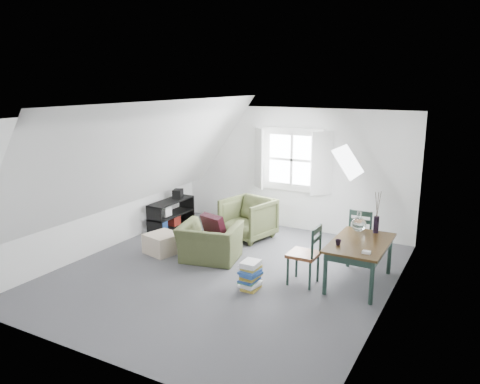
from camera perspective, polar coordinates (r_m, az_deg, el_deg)
The scene contains 24 objects.
floor at distance 7.65m, azimuth -1.82°, elevation -9.82°, with size 5.50×5.50×0.00m, color #4E4E53.
ceiling at distance 7.05m, azimuth -1.97°, elevation 9.21°, with size 5.50×5.50×0.00m, color white.
wall_back at distance 9.66m, azimuth 6.41°, elevation 2.78°, with size 5.00×5.00×0.00m, color white.
wall_front at distance 5.18m, azimuth -17.64°, elevation -7.16°, with size 5.00×5.00×0.00m, color white.
wall_left at distance 8.76m, azimuth -16.15°, elevation 1.23°, with size 5.50×5.50×0.00m, color white.
wall_right at distance 6.40m, azimuth 17.83°, elevation -3.26°, with size 5.50×5.50×0.00m, color white.
slope_left at distance 8.03m, azimuth -11.53°, elevation 4.25°, with size 5.50×5.50×0.00m, color white.
slope_right at distance 6.50m, azimuth 9.94°, elevation 2.22°, with size 5.50×5.50×0.00m, color white.
dormer_window at distance 9.56m, azimuth 6.27°, elevation 3.89°, with size 1.71×0.35×1.30m.
skylight at distance 7.73m, azimuth 13.06°, elevation 3.60°, with size 0.55×0.75×0.04m, color white.
armchair_near at distance 8.17m, azimuth -3.68°, elevation -8.28°, with size 0.99×0.86×0.64m, color #454C2B.
armchair_far at distance 9.25m, azimuth 0.98°, elevation -5.62°, with size 0.86×0.88×0.80m, color #454C2B.
throw_pillow at distance 8.11m, azimuth -3.17°, elevation -4.30°, with size 0.46×0.13×0.46m, color #350E18.
ottoman at distance 8.54m, azimuth -9.41°, elevation -6.19°, with size 0.53×0.53×0.35m, color #C6B197.
dining_table at distance 7.28m, azimuth 14.42°, elevation -6.55°, with size 0.80×1.34×0.67m.
demijohn at distance 7.66m, azimuth 14.27°, elevation -3.79°, with size 0.23×0.23×0.33m.
vase_twigs at distance 7.70m, azimuth 16.27°, elevation -3.72°, with size 0.09×0.09×0.67m.
cup at distance 7.04m, azimuth 11.86°, elevation -6.35°, with size 0.09×0.09×0.08m, color black.
paper_box at distance 6.79m, azimuth 15.15°, elevation -7.11°, with size 0.11×0.08×0.04m, color white.
dining_chair_far at distance 8.27m, azimuth 14.63°, elevation -4.90°, with size 0.43×0.43×0.92m.
dining_chair_near at distance 7.15m, azimuth 8.02°, elevation -7.46°, with size 0.44×0.44×0.93m.
media_shelf at distance 9.89m, azimuth -8.50°, elevation -2.89°, with size 0.39×1.16×0.59m.
electronics_box at distance 10.01m, azimuth -7.59°, elevation -0.24°, with size 0.18×0.25×0.20m, color black.
magazine_stack at distance 7.02m, azimuth 1.28°, elevation -10.12°, with size 0.32×0.38×0.42m.
Camera 1 is at (3.57, -6.06, 3.01)m, focal length 35.00 mm.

